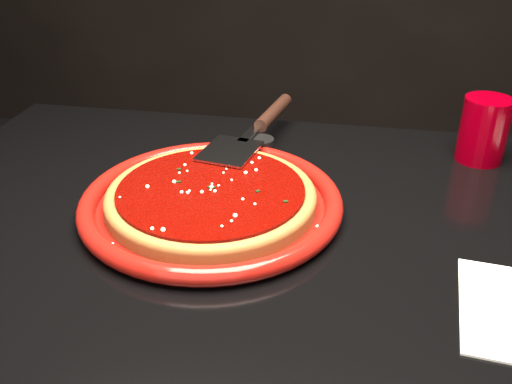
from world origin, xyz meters
TOP-DOWN VIEW (x-y plane):
  - plate at (-0.12, 0.04)m, footprint 0.43×0.43m
  - pizza_crust at (-0.12, 0.04)m, footprint 0.34×0.34m
  - pizza_crust_rim at (-0.12, 0.04)m, footprint 0.34×0.34m
  - pizza_sauce at (-0.12, 0.04)m, footprint 0.30×0.30m
  - parmesan_dusting at (-0.12, 0.04)m, footprint 0.26×0.26m
  - basil_flecks at (-0.12, 0.04)m, footprint 0.24×0.24m
  - pizza_server at (-0.09, 0.24)m, footprint 0.16×0.36m
  - cup at (0.29, 0.29)m, footprint 0.10×0.10m
  - ramekin at (-0.08, 0.23)m, footprint 0.05×0.05m

SIDE VIEW (x-z plane):
  - plate at x=-0.12m, z-range 0.75..0.78m
  - ramekin at x=-0.08m, z-range 0.75..0.78m
  - pizza_crust at x=-0.12m, z-range 0.76..0.78m
  - pizza_crust_rim at x=-0.12m, z-range 0.77..0.79m
  - pizza_sauce at x=-0.12m, z-range 0.78..0.79m
  - basil_flecks at x=-0.12m, z-range 0.79..0.79m
  - parmesan_dusting at x=-0.12m, z-range 0.79..0.79m
  - pizza_server at x=-0.09m, z-range 0.78..0.81m
  - cup at x=0.29m, z-range 0.75..0.86m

